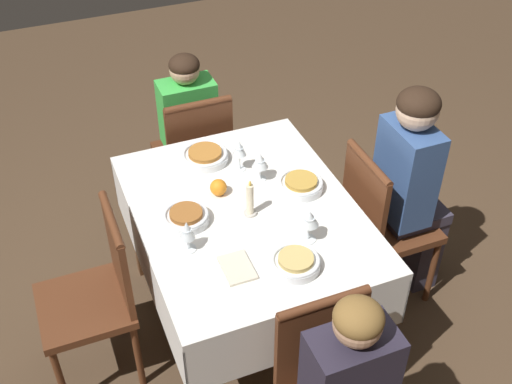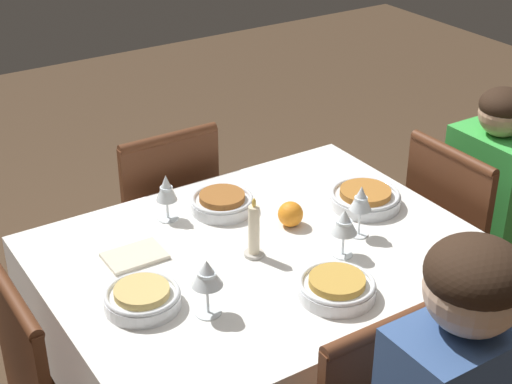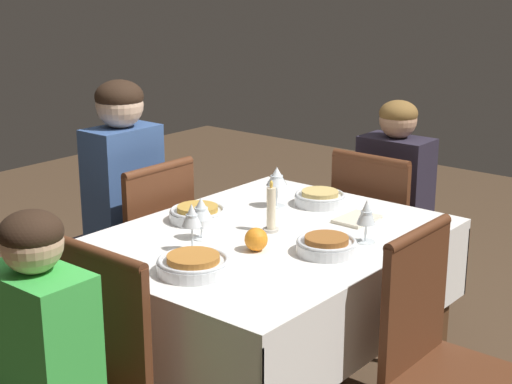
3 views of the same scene
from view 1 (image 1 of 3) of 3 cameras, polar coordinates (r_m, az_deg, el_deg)
ground_plane at (r=3.34m, az=-0.79°, el=-11.31°), size 8.00×8.00×0.00m
dining_table at (r=2.88m, az=-0.91°, el=-3.12°), size 1.21×0.94×0.75m
chair_south at (r=3.19m, az=11.05°, el=-2.42°), size 0.39×0.39×0.89m
chair_east at (r=3.58m, az=-5.40°, el=3.45°), size 0.39×0.39×0.89m
chair_north at (r=2.88m, az=-13.91°, el=-8.55°), size 0.39×0.39×0.89m
person_adult_denim at (r=3.15m, az=13.73°, el=0.75°), size 0.30×0.34×1.20m
person_child_green at (r=3.66m, az=-6.22°, el=5.79°), size 0.33×0.30×1.05m
bowl_south at (r=2.91m, az=4.02°, el=0.70°), size 0.20×0.20×0.06m
wine_glass_south at (r=2.91m, az=0.37°, el=2.75°), size 0.08×0.08×0.15m
bowl_east at (r=3.09m, az=-4.54°, el=3.23°), size 0.22×0.22×0.06m
wine_glass_east at (r=2.97m, az=-1.49°, el=3.83°), size 0.06×0.06×0.16m
bowl_west at (r=2.54m, az=3.55°, el=-6.26°), size 0.20×0.20×0.06m
wine_glass_west at (r=2.60m, az=4.76°, el=-2.39°), size 0.08×0.08×0.16m
bowl_north at (r=2.75m, az=-6.22°, el=-2.19°), size 0.20×0.20×0.06m
wine_glass_north at (r=2.57m, az=-6.16°, el=-3.48°), size 0.06×0.06×0.15m
candle_centerpiece at (r=2.74m, az=-0.53°, el=-0.84°), size 0.06×0.06×0.18m
orange_fruit at (r=2.87m, az=-3.36°, el=0.42°), size 0.08×0.08×0.08m
napkin_red_folded at (r=2.54m, az=-1.69°, el=-6.75°), size 0.17×0.12×0.01m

